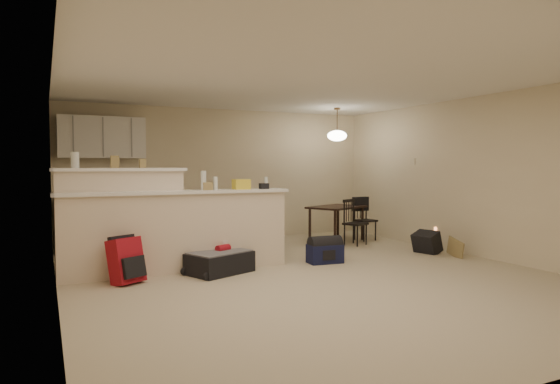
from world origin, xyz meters
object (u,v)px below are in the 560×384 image
dining_chair_near (355,222)px  suitcase (220,263)px  dining_table (337,210)px  navy_duffel (325,254)px  black_daypack (427,243)px  dining_chair_far (365,219)px  pendant_lamp (337,135)px  red_backpack (126,261)px

dining_chair_near → suitcase: 3.19m
dining_table → navy_duffel: (-1.28, -1.74, -0.45)m
navy_duffel → dining_table: bearing=58.6°
black_daypack → dining_table: bearing=5.5°
dining_chair_far → navy_duffel: size_ratio=1.61×
dining_chair_near → navy_duffel: (-1.34, -1.20, -0.27)m
dining_chair_far → black_daypack: bearing=-92.2°
pendant_lamp → dining_chair_far: 1.69m
dining_chair_near → dining_table: bearing=73.6°
pendant_lamp → black_daypack: bearing=-69.8°
suitcase → red_backpack: red_backpack is taller
dining_chair_near → black_daypack: (0.58, -1.20, -0.24)m
navy_duffel → red_backpack: bearing=-173.7°
pendant_lamp → black_daypack: (0.64, -1.74, -1.82)m
navy_duffel → black_daypack: size_ratio=1.29×
dining_chair_near → red_backpack: (-4.15, -1.27, -0.14)m
dining_chair_near → red_backpack: 4.34m
black_daypack → pendant_lamp: bearing=5.5°
dining_chair_near → red_backpack: size_ratio=1.50×
suitcase → black_daypack: (3.52, -0.00, 0.03)m
dining_table → navy_duffel: 2.20m
dining_chair_near → navy_duffel: size_ratio=1.64×
dining_chair_near → pendant_lamp: bearing=73.6°
dining_chair_far → black_daypack: (0.08, -1.60, -0.23)m
pendant_lamp → black_daypack: pendant_lamp is taller
pendant_lamp → navy_duffel: 2.84m
red_backpack → pendant_lamp: bearing=-4.9°
suitcase → red_backpack: size_ratio=1.49×
dining_chair_near → navy_duffel: dining_chair_near is taller
pendant_lamp → red_backpack: pendant_lamp is taller
red_backpack → navy_duffel: (2.82, 0.07, -0.14)m
dining_chair_far → red_backpack: 4.94m
dining_table → dining_chair_far: (0.55, -0.13, -0.18)m
dining_table → dining_chair_near: bearing=-107.2°
dining_chair_near → dining_chair_far: size_ratio=1.02×
pendant_lamp → dining_chair_near: pendant_lamp is taller
dining_table → navy_duffel: dining_table is taller
pendant_lamp → dining_chair_near: bearing=-83.5°
pendant_lamp → dining_chair_near: 1.67m
dining_chair_far → suitcase: 3.81m
black_daypack → navy_duffel: bearing=75.3°
dining_chair_far → red_backpack: bearing=-165.3°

